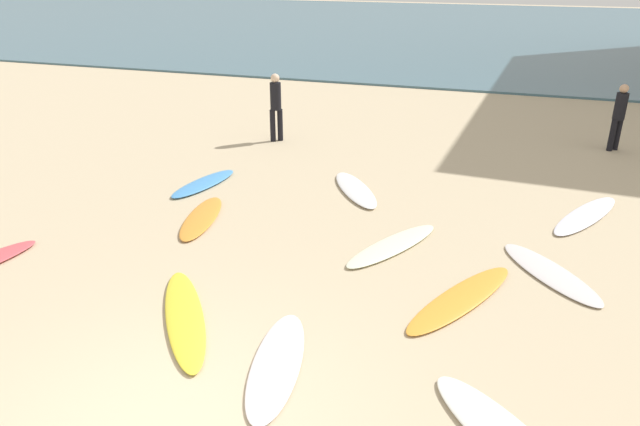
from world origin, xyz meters
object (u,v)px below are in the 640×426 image
(surfboard_1, at_px, (355,189))
(surfboard_2, at_px, (202,218))
(surfboard_0, at_px, (277,364))
(surfboard_10, at_px, (461,298))
(surfboard_4, at_px, (204,183))
(beachgoer_mid, at_px, (276,104))
(surfboard_8, at_px, (550,273))
(surfboard_6, at_px, (393,245))
(surfboard_7, at_px, (185,317))
(surfboard_9, at_px, (586,215))
(beachgoer_near, at_px, (619,114))

(surfboard_1, distance_m, surfboard_2, 3.23)
(surfboard_0, xyz_separation_m, surfboard_10, (1.92, 2.16, 0.00))
(surfboard_4, bearing_deg, surfboard_1, -156.77)
(beachgoer_mid, bearing_deg, surfboard_8, 101.72)
(surfboard_2, relative_size, surfboard_8, 0.96)
(surfboard_1, bearing_deg, surfboard_0, -116.65)
(surfboard_6, bearing_deg, surfboard_4, 6.57)
(surfboard_2, bearing_deg, beachgoer_mid, 83.96)
(surfboard_8, bearing_deg, surfboard_2, -40.02)
(surfboard_7, height_order, surfboard_9, surfboard_7)
(surfboard_0, height_order, surfboard_10, surfboard_10)
(surfboard_0, distance_m, surfboard_8, 4.56)
(surfboard_4, distance_m, surfboard_6, 4.66)
(surfboard_9, xyz_separation_m, beachgoer_near, (0.93, 4.63, 0.87))
(surfboard_4, bearing_deg, surfboard_2, 128.36)
(surfboard_4, distance_m, surfboard_9, 7.56)
(surfboard_10, bearing_deg, surfboard_0, 74.59)
(surfboard_1, bearing_deg, surfboard_7, -132.73)
(surfboard_2, bearing_deg, surfboard_6, -12.75)
(surfboard_2, xyz_separation_m, surfboard_6, (3.56, -0.01, 0.00))
(surfboard_9, distance_m, beachgoer_near, 4.80)
(surfboard_2, relative_size, surfboard_4, 1.05)
(surfboard_0, relative_size, surfboard_8, 1.00)
(surfboard_1, bearing_deg, surfboard_4, 159.47)
(surfboard_10, bearing_deg, beachgoer_near, -82.52)
(surfboard_1, xyz_separation_m, beachgoer_near, (5.32, 4.71, 0.86))
(surfboard_8, bearing_deg, surfboard_7, -7.36)
(surfboard_4, height_order, beachgoer_mid, beachgoer_mid)
(surfboard_0, bearing_deg, surfboard_1, -95.24)
(surfboard_6, xyz_separation_m, surfboard_10, (1.26, -1.32, -0.01))
(surfboard_2, xyz_separation_m, beachgoer_mid, (-0.58, 5.11, 0.93))
(surfboard_1, bearing_deg, surfboard_6, -93.61)
(surfboard_10, bearing_deg, surfboard_2, 10.75)
(surfboard_7, xyz_separation_m, beachgoer_near, (6.26, 9.94, 0.86))
(surfboard_10, relative_size, beachgoer_mid, 1.43)
(surfboard_6, distance_m, beachgoer_near, 8.13)
(surfboard_9, height_order, beachgoer_near, beachgoer_near)
(surfboard_6, bearing_deg, beachgoer_mid, -24.33)
(surfboard_10, xyz_separation_m, beachgoer_mid, (-5.40, 6.44, 0.94))
(surfboard_4, height_order, beachgoer_near, beachgoer_near)
(surfboard_2, distance_m, surfboard_4, 1.79)
(surfboard_4, relative_size, surfboard_9, 0.78)
(surfboard_7, xyz_separation_m, surfboard_8, (4.65, 2.80, -0.01))
(surfboard_1, bearing_deg, surfboard_10, -87.55)
(surfboard_2, relative_size, surfboard_7, 0.80)
(surfboard_6, bearing_deg, surfboard_8, -156.91)
(beachgoer_near, bearing_deg, surfboard_6, 13.87)
(surfboard_1, height_order, surfboard_2, surfboard_1)
(beachgoer_near, height_order, beachgoer_mid, beachgoer_mid)
(surfboard_0, height_order, surfboard_7, surfboard_7)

